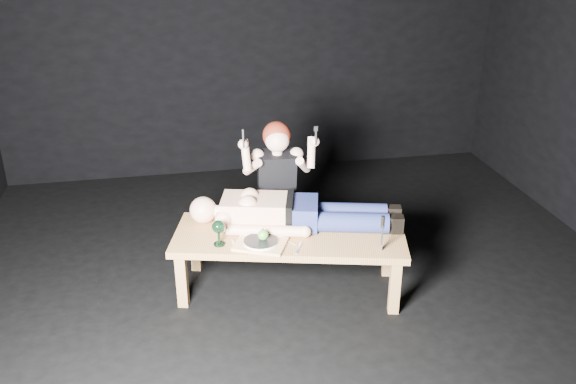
% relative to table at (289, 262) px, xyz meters
% --- Properties ---
extents(ground, '(5.00, 5.00, 0.00)m').
position_rel_table_xyz_m(ground, '(0.08, -0.13, -0.23)').
color(ground, black).
rests_on(ground, ground).
extents(back_wall, '(5.00, 0.00, 5.00)m').
position_rel_table_xyz_m(back_wall, '(0.08, 2.37, 1.27)').
color(back_wall, black).
rests_on(back_wall, ground).
extents(table, '(1.70, 0.97, 0.45)m').
position_rel_table_xyz_m(table, '(0.00, 0.00, 0.00)').
color(table, '#B98742').
rests_on(table, ground).
extents(lying_man, '(1.58, 0.81, 0.25)m').
position_rel_table_xyz_m(lying_man, '(0.08, 0.13, 0.35)').
color(lying_man, '#DCA88A').
rests_on(lying_man, table).
extents(kneeling_woman, '(0.67, 0.74, 1.16)m').
position_rel_table_xyz_m(kneeling_woman, '(0.00, 0.54, 0.35)').
color(kneeling_woman, black).
rests_on(kneeling_woman, ground).
extents(serving_tray, '(0.41, 0.36, 0.02)m').
position_rel_table_xyz_m(serving_tray, '(-0.22, -0.12, 0.24)').
color(serving_tray, tan).
rests_on(serving_tray, table).
extents(plate, '(0.30, 0.30, 0.02)m').
position_rel_table_xyz_m(plate, '(-0.22, -0.12, 0.25)').
color(plate, white).
rests_on(plate, serving_tray).
extents(apple, '(0.07, 0.07, 0.07)m').
position_rel_table_xyz_m(apple, '(-0.20, -0.11, 0.30)').
color(apple, '#449729').
rests_on(apple, plate).
extents(goblet, '(0.11, 0.11, 0.18)m').
position_rel_table_xyz_m(goblet, '(-0.49, -0.06, 0.32)').
color(goblet, black).
rests_on(goblet, table).
extents(fork_flat, '(0.02, 0.17, 0.01)m').
position_rel_table_xyz_m(fork_flat, '(-0.40, -0.08, 0.23)').
color(fork_flat, '#B2B2B7').
rests_on(fork_flat, table).
extents(knife_flat, '(0.08, 0.16, 0.01)m').
position_rel_table_xyz_m(knife_flat, '(0.03, -0.20, 0.23)').
color(knife_flat, '#B2B2B7').
rests_on(knife_flat, table).
extents(spoon_flat, '(0.11, 0.15, 0.01)m').
position_rel_table_xyz_m(spoon_flat, '(-0.03, -0.11, 0.23)').
color(spoon_flat, '#B2B2B7').
rests_on(spoon_flat, table).
extents(carving_knife, '(0.04, 0.04, 0.25)m').
position_rel_table_xyz_m(carving_knife, '(0.55, -0.34, 0.35)').
color(carving_knife, '#B2B2B7').
rests_on(carving_knife, table).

